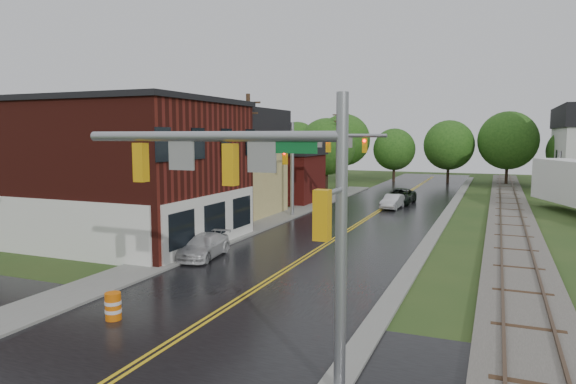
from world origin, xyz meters
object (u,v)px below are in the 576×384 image
Objects in this scene: traffic_signal_far at (319,152)px; brick_building at (111,170)px; utility_pole_c at (340,149)px; utility_pole_b at (249,157)px; traffic_signal_near at (258,187)px; suv_dark at (400,196)px; pickup_white at (204,246)px; tree_left_c at (265,152)px; tree_left_e at (328,148)px; sedan_silver at (393,202)px; tree_left_b at (190,141)px; tree_left_a at (97,150)px; construction_barrel at (113,307)px.

brick_building is at bearing -126.92° from traffic_signal_far.
utility_pole_b is at bearing -90.00° from utility_pole_c.
traffic_signal_near and traffic_signal_far have the same top height.
suv_dark is (4.27, 10.40, -4.29)m from traffic_signal_far.
brick_building is 3.57× the size of pickup_white.
tree_left_e is (5.00, 6.00, 0.30)m from tree_left_c.
utility_pole_b is 1.18× the size of tree_left_c.
tree_left_e is 15.86m from sedan_silver.
utility_pole_c reaches higher than brick_building.
sedan_silver is 0.92× the size of pickup_white.
traffic_signal_near is at bearing -65.44° from tree_left_c.
utility_pole_c is 8.16m from tree_left_c.
brick_building is 17.80m from tree_left_b.
tree_left_e is at bearing 50.19° from tree_left_c.
tree_left_b is at bearing -168.70° from sedan_silver.
sedan_silver is at bearing -21.84° from tree_left_c.
tree_left_b is (-21.32, 29.90, 0.75)m from traffic_signal_near.
utility_pole_b is 2.44× the size of sedan_silver.
tree_left_a is at bearing -108.43° from tree_left_c.
tree_left_e is at bearing 133.88° from sedan_silver.
sedan_silver reaches higher than construction_barrel.
tree_left_c reaches higher than sedan_silver.
utility_pole_c reaches higher than tree_left_c.
tree_left_e is at bearing 94.90° from utility_pole_b.
sedan_silver is at bearing 55.08° from brick_building.
utility_pole_b reaches higher than traffic_signal_far.
brick_building is 1.87× the size of tree_left_c.
tree_left_e is 2.04× the size of pickup_white.
tree_left_b is 1.97× the size of suv_dark.
tree_left_a is at bearing -162.70° from traffic_signal_far.
suv_dark is at bearing 94.78° from sedan_silver.
sedan_silver is (7.60, 12.03, -4.11)m from utility_pole_b.
tree_left_a is at bearing -114.62° from tree_left_e.
suv_dark reaches higher than sedan_silver.
construction_barrel is at bearing -94.05° from suv_dark.
traffic_signal_far is at bearing 77.97° from pickup_white.
tree_left_e is 42.54m from construction_barrel.
utility_pole_c reaches higher than tree_left_e.
utility_pole_b is 17.64m from suv_dark.
suv_dark is 1.33× the size of sedan_silver.
utility_pole_b reaches higher than suv_dark.
utility_pole_c is at bearing 78.91° from brick_building.
utility_pole_c is at bearing 59.45° from tree_left_a.
brick_building is at bearing -118.35° from suv_dark.
sedan_silver is at bearing 57.71° from utility_pole_b.
utility_pole_c is at bearing 141.36° from suv_dark.
suv_dark is at bearing 63.74° from utility_pole_b.
construction_barrel is at bearing -61.86° from tree_left_b.
brick_building reaches higher than sedan_silver.
tree_left_b is 20.08m from suv_dark.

